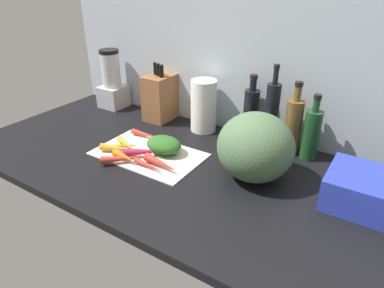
{
  "coord_description": "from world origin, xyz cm",
  "views": [
    {
      "loc": [
        63.9,
        -89.7,
        63.92
      ],
      "look_at": [
        5.42,
        1.51,
        8.2
      ],
      "focal_mm": 31.72,
      "sensor_mm": 36.0,
      "label": 1
    }
  ],
  "objects_px": {
    "cutting_board": "(149,154)",
    "paper_towel_roll": "(204,106)",
    "carrot_1": "(127,145)",
    "carrot_5": "(119,149)",
    "carrot_2": "(161,164)",
    "bottle_0": "(251,113)",
    "carrot_3": "(125,159)",
    "carrot_7": "(146,152)",
    "dish_rack": "(378,194)",
    "knife_block": "(160,97)",
    "carrot_0": "(124,157)",
    "blender_appliance": "(112,83)",
    "bottle_3": "(311,134)",
    "carrot_8": "(146,135)",
    "bottle_2": "(293,126)",
    "carrot_6": "(124,146)",
    "bottle_1": "(271,116)",
    "carrot_4": "(149,166)",
    "winter_squash": "(255,147)"
  },
  "relations": [
    {
      "from": "cutting_board",
      "to": "bottle_2",
      "type": "bearing_deg",
      "value": 34.55
    },
    {
      "from": "carrot_3",
      "to": "carrot_6",
      "type": "xyz_separation_m",
      "value": [
        -0.08,
        0.07,
        -0.0
      ]
    },
    {
      "from": "carrot_6",
      "to": "knife_block",
      "type": "distance_m",
      "value": 0.36
    },
    {
      "from": "carrot_5",
      "to": "carrot_8",
      "type": "xyz_separation_m",
      "value": [
        0.0,
        0.16,
        -0.0
      ]
    },
    {
      "from": "carrot_5",
      "to": "carrot_7",
      "type": "xyz_separation_m",
      "value": [
        0.1,
        0.03,
        0.0
      ]
    },
    {
      "from": "paper_towel_roll",
      "to": "dish_rack",
      "type": "distance_m",
      "value": 0.75
    },
    {
      "from": "carrot_6",
      "to": "bottle_1",
      "type": "height_order",
      "value": "bottle_1"
    },
    {
      "from": "bottle_3",
      "to": "carrot_8",
      "type": "bearing_deg",
      "value": -161.73
    },
    {
      "from": "carrot_0",
      "to": "carrot_3",
      "type": "bearing_deg",
      "value": -28.21
    },
    {
      "from": "carrot_6",
      "to": "carrot_7",
      "type": "height_order",
      "value": "carrot_7"
    },
    {
      "from": "carrot_5",
      "to": "carrot_7",
      "type": "height_order",
      "value": "carrot_7"
    },
    {
      "from": "carrot_2",
      "to": "bottle_0",
      "type": "height_order",
      "value": "bottle_0"
    },
    {
      "from": "carrot_3",
      "to": "carrot_7",
      "type": "bearing_deg",
      "value": 66.97
    },
    {
      "from": "carrot_1",
      "to": "winter_squash",
      "type": "relative_size",
      "value": 0.49
    },
    {
      "from": "dish_rack",
      "to": "carrot_0",
      "type": "bearing_deg",
      "value": -166.21
    },
    {
      "from": "carrot_0",
      "to": "carrot_8",
      "type": "bearing_deg",
      "value": 107.09
    },
    {
      "from": "carrot_2",
      "to": "knife_block",
      "type": "bearing_deg",
      "value": 127.59
    },
    {
      "from": "blender_appliance",
      "to": "carrot_2",
      "type": "bearing_deg",
      "value": -32.26
    },
    {
      "from": "bottle_1",
      "to": "carrot_7",
      "type": "bearing_deg",
      "value": -137.46
    },
    {
      "from": "cutting_board",
      "to": "carrot_8",
      "type": "relative_size",
      "value": 3.0
    },
    {
      "from": "knife_block",
      "to": "carrot_3",
      "type": "bearing_deg",
      "value": -69.87
    },
    {
      "from": "carrot_8",
      "to": "bottle_3",
      "type": "bearing_deg",
      "value": 18.27
    },
    {
      "from": "cutting_board",
      "to": "paper_towel_roll",
      "type": "bearing_deg",
      "value": 78.99
    },
    {
      "from": "bottle_1",
      "to": "dish_rack",
      "type": "height_order",
      "value": "bottle_1"
    },
    {
      "from": "cutting_board",
      "to": "carrot_4",
      "type": "xyz_separation_m",
      "value": [
        0.08,
        -0.09,
        0.01
      ]
    },
    {
      "from": "carrot_0",
      "to": "carrot_7",
      "type": "height_order",
      "value": "same"
    },
    {
      "from": "carrot_8",
      "to": "bottle_2",
      "type": "xyz_separation_m",
      "value": [
        0.55,
        0.21,
        0.09
      ]
    },
    {
      "from": "carrot_3",
      "to": "carrot_7",
      "type": "relative_size",
      "value": 1.03
    },
    {
      "from": "carrot_1",
      "to": "carrot_5",
      "type": "bearing_deg",
      "value": -90.18
    },
    {
      "from": "carrot_1",
      "to": "carrot_5",
      "type": "height_order",
      "value": "carrot_5"
    },
    {
      "from": "dish_rack",
      "to": "winter_squash",
      "type": "bearing_deg",
      "value": -174.36
    },
    {
      "from": "knife_block",
      "to": "carrot_5",
      "type": "bearing_deg",
      "value": -77.81
    },
    {
      "from": "carrot_6",
      "to": "dish_rack",
      "type": "height_order",
      "value": "dish_rack"
    },
    {
      "from": "blender_appliance",
      "to": "carrot_4",
      "type": "bearing_deg",
      "value": -35.72
    },
    {
      "from": "carrot_3",
      "to": "bottle_0",
      "type": "bearing_deg",
      "value": 56.32
    },
    {
      "from": "knife_block",
      "to": "blender_appliance",
      "type": "relative_size",
      "value": 0.91
    },
    {
      "from": "blender_appliance",
      "to": "dish_rack",
      "type": "distance_m",
      "value": 1.29
    },
    {
      "from": "bottle_3",
      "to": "blender_appliance",
      "type": "bearing_deg",
      "value": 179.62
    },
    {
      "from": "carrot_0",
      "to": "dish_rack",
      "type": "xyz_separation_m",
      "value": [
        0.82,
        0.2,
        0.03
      ]
    },
    {
      "from": "cutting_board",
      "to": "carrot_0",
      "type": "bearing_deg",
      "value": -110.74
    },
    {
      "from": "carrot_4",
      "to": "knife_block",
      "type": "bearing_deg",
      "value": 122.25
    },
    {
      "from": "carrot_7",
      "to": "bottle_0",
      "type": "xyz_separation_m",
      "value": [
        0.26,
        0.36,
        0.09
      ]
    },
    {
      "from": "carrot_0",
      "to": "paper_towel_roll",
      "type": "height_order",
      "value": "paper_towel_roll"
    },
    {
      "from": "knife_block",
      "to": "bottle_1",
      "type": "bearing_deg",
      "value": -0.45
    },
    {
      "from": "carrot_1",
      "to": "bottle_2",
      "type": "xyz_separation_m",
      "value": [
        0.55,
        0.33,
        0.09
      ]
    },
    {
      "from": "carrot_2",
      "to": "blender_appliance",
      "type": "bearing_deg",
      "value": 147.74
    },
    {
      "from": "carrot_0",
      "to": "carrot_3",
      "type": "height_order",
      "value": "carrot_0"
    },
    {
      "from": "carrot_6",
      "to": "bottle_1",
      "type": "xyz_separation_m",
      "value": [
        0.47,
        0.34,
        0.12
      ]
    },
    {
      "from": "carrot_1",
      "to": "carrot_2",
      "type": "bearing_deg",
      "value": -13.42
    },
    {
      "from": "carrot_1",
      "to": "carrot_6",
      "type": "xyz_separation_m",
      "value": [
        -0.0,
        -0.02,
        -0.0
      ]
    }
  ]
}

